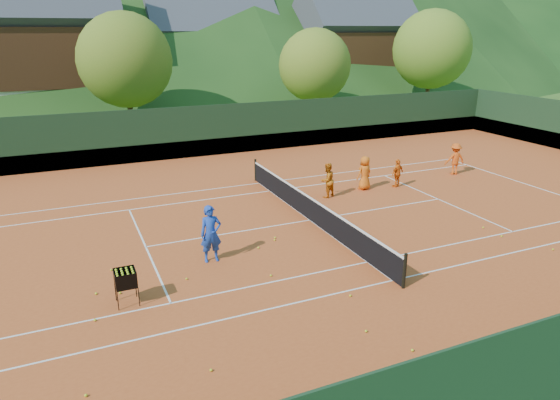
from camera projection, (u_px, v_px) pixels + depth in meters
name	position (u px, v px, depth m)	size (l,w,h in m)	color
ground	(310.00, 221.00, 19.75)	(400.00, 400.00, 0.00)	#315319
clay_court	(310.00, 220.00, 19.75)	(40.00, 24.00, 0.02)	#B2471C
coach	(211.00, 234.00, 15.98)	(0.69, 0.45, 1.89)	#1A3FAD
student_a	(327.00, 180.00, 22.23)	(0.76, 0.59, 1.56)	#D06812
student_b	(397.00, 173.00, 23.71)	(0.80, 0.33, 1.36)	orange
student_c	(365.00, 173.00, 23.31)	(0.78, 0.51, 1.59)	orange
student_d	(455.00, 159.00, 25.77)	(1.06, 0.61, 1.63)	#DF5013
tennis_ball_0	(350.00, 296.00, 14.07)	(0.07, 0.07, 0.07)	#BED623
tennis_ball_1	(553.00, 249.00, 17.03)	(0.07, 0.07, 0.07)	#BED623
tennis_ball_2	(412.00, 350.00, 11.68)	(0.07, 0.07, 0.07)	#BED623
tennis_ball_3	(187.00, 279.00, 15.02)	(0.07, 0.07, 0.07)	#BED623
tennis_ball_4	(211.00, 370.00, 10.99)	(0.07, 0.07, 0.07)	#BED623
tennis_ball_5	(275.00, 240.00, 17.79)	(0.07, 0.07, 0.07)	#BED623
tennis_ball_6	(354.00, 235.00, 18.21)	(0.07, 0.07, 0.07)	#BED623
tennis_ball_7	(483.00, 228.00, 18.91)	(0.07, 0.07, 0.07)	#BED623
tennis_ball_8	(275.00, 237.00, 18.01)	(0.07, 0.07, 0.07)	#BED623
tennis_ball_9	(366.00, 331.00, 12.41)	(0.07, 0.07, 0.07)	#BED623
tennis_ball_10	(96.00, 294.00, 14.18)	(0.07, 0.07, 0.07)	#BED623
tennis_ball_11	(271.00, 275.00, 15.22)	(0.07, 0.07, 0.07)	#BED623
tennis_ball_12	(502.00, 236.00, 18.12)	(0.07, 0.07, 0.07)	#BED623
tennis_ball_13	(258.00, 248.00, 17.17)	(0.07, 0.07, 0.07)	#BED623
tennis_ball_15	(95.00, 320.00, 12.89)	(0.07, 0.07, 0.07)	#BED623
tennis_ball_16	(111.00, 270.00, 15.58)	(0.07, 0.07, 0.07)	#BED623
tennis_ball_17	(120.00, 293.00, 14.22)	(0.07, 0.07, 0.07)	#BED623
tennis_ball_18	(86.00, 395.00, 10.23)	(0.07, 0.07, 0.07)	#BED623
tennis_ball_19	(359.00, 232.00, 18.47)	(0.07, 0.07, 0.07)	#BED623
court_lines	(310.00, 220.00, 19.74)	(23.83, 11.03, 0.00)	silver
tennis_net	(310.00, 208.00, 19.58)	(0.10, 12.07, 1.10)	black
perimeter_fence	(311.00, 190.00, 19.34)	(40.40, 24.24, 3.00)	black
ball_hopper	(125.00, 279.00, 13.51)	(0.57, 0.57, 1.00)	black
chalet_left	(31.00, 50.00, 40.10)	(13.80, 9.93, 12.92)	beige
chalet_mid	(210.00, 53.00, 49.87)	(12.65, 8.82, 11.45)	beige
chalet_right	(352.00, 49.00, 51.64)	(11.50, 8.82, 11.91)	beige
tree_b	(125.00, 60.00, 33.87)	(6.40, 6.40, 8.40)	#402819
tree_c	(315.00, 65.00, 38.54)	(5.60, 5.60, 7.35)	#3F2719
tree_d	(431.00, 49.00, 43.66)	(6.80, 6.80, 8.93)	#41291A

